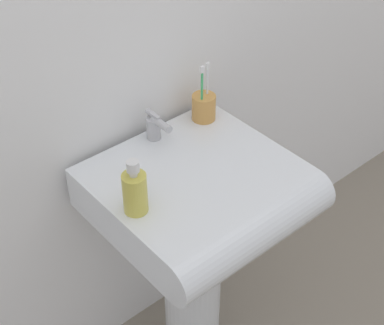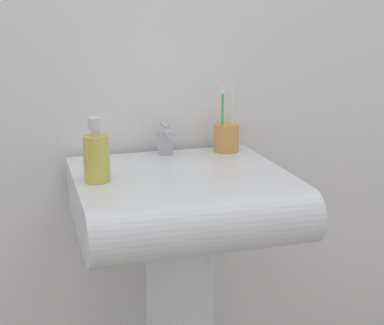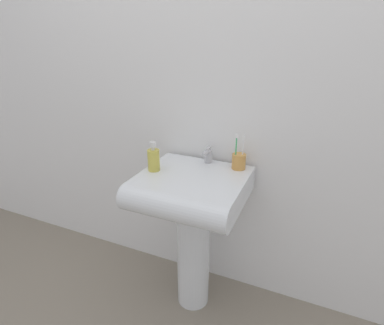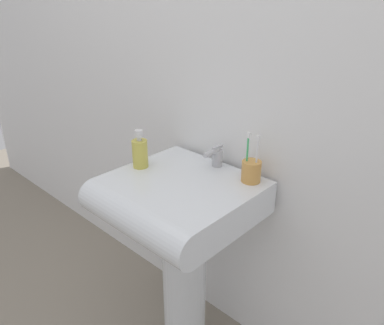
% 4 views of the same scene
% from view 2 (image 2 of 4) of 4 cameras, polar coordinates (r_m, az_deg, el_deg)
% --- Properties ---
extents(wall_back, '(5.00, 0.05, 2.40)m').
position_cam_2_polar(wall_back, '(1.71, -3.81, 13.47)').
color(wall_back, white).
rests_on(wall_back, ground).
extents(sink_basin, '(0.53, 0.52, 0.13)m').
position_cam_2_polar(sink_basin, '(1.47, -0.74, -3.80)').
color(sink_basin, white).
rests_on(sink_basin, sink_pedestal).
extents(faucet, '(0.04, 0.10, 0.09)m').
position_cam_2_polar(faucet, '(1.66, -2.55, 2.24)').
color(faucet, '#B7B7BC').
rests_on(faucet, sink_basin).
extents(toothbrush_cup, '(0.07, 0.07, 0.19)m').
position_cam_2_polar(toothbrush_cup, '(1.70, 3.36, 2.51)').
color(toothbrush_cup, '#D19347').
rests_on(toothbrush_cup, sink_basin).
extents(soap_bottle, '(0.06, 0.06, 0.16)m').
position_cam_2_polar(soap_bottle, '(1.42, -9.25, 0.60)').
color(soap_bottle, gold).
rests_on(soap_bottle, sink_basin).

